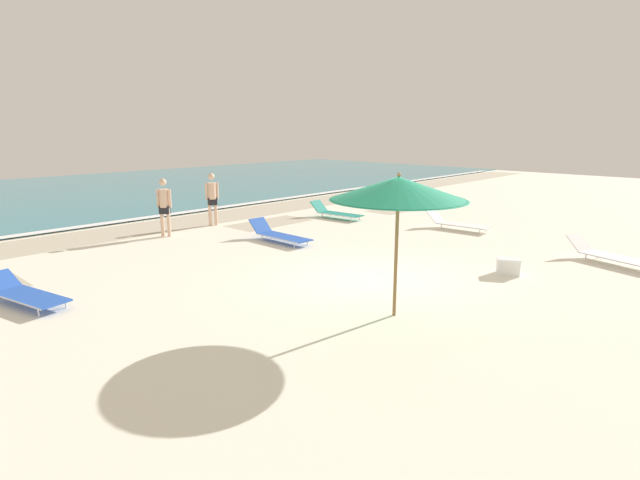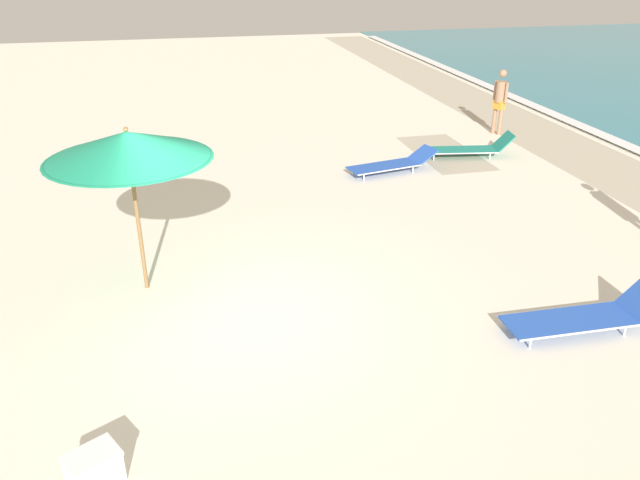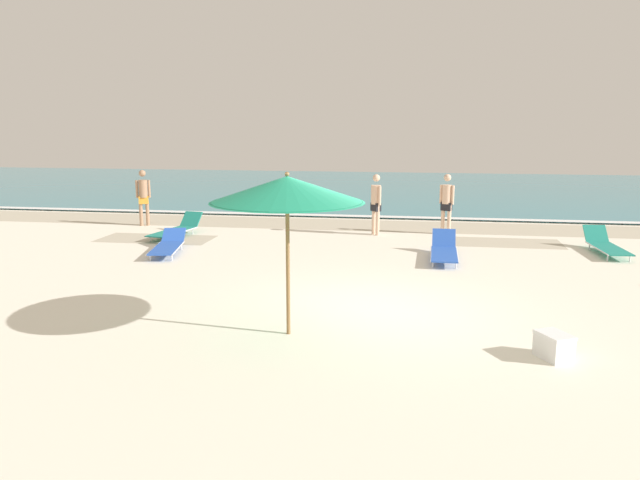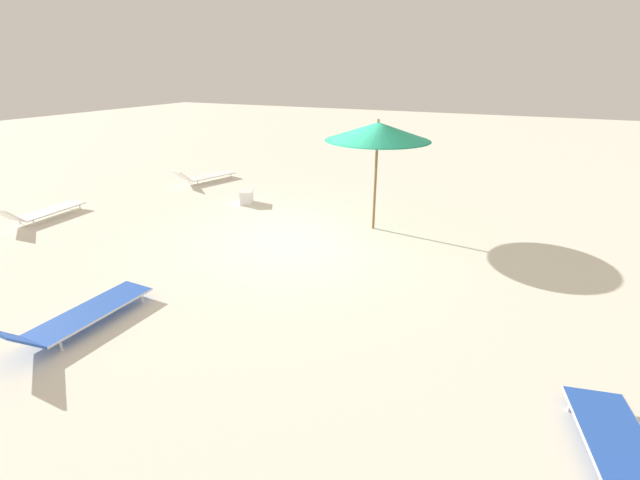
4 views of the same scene
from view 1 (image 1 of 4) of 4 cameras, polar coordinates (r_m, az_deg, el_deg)
The scene contains 11 objects.
ground_plane at distance 10.59m, azimuth 6.50°, elevation -5.70°, with size 60.00×60.00×0.16m.
ocean_water at distance 27.71m, azimuth -29.67°, elevation 4.39°, with size 60.00×19.38×0.07m.
beach_umbrella at distance 8.50m, azimuth 8.95°, elevation 5.80°, with size 2.34×2.34×2.52m.
sun_lounger_under_umbrella at distance 16.85m, azimuth 15.39°, elevation 1.89°, with size 0.73×2.11×0.56m.
sun_lounger_beside_umbrella at distance 14.12m, azimuth 30.18°, elevation -1.45°, with size 1.20×2.19×0.56m.
sun_lounger_near_water_right at distance 14.55m, azimuth -4.70°, elevation 0.64°, with size 0.66×2.19×0.57m.
sun_lounger_mid_beach_solo at distance 10.97m, azimuth -30.71°, elevation -5.25°, with size 1.03×2.22×0.47m.
sun_lounger_mid_beach_pair_a at distance 18.29m, azimuth 1.81°, elevation 3.17°, with size 0.74×2.11×0.57m.
beachgoer_wading_adult at distance 15.79m, azimuth -17.38°, elevation 3.95°, with size 0.33×0.37×1.76m.
beachgoer_shoreline_child at distance 17.21m, azimuth -12.23°, elevation 4.93°, with size 0.41×0.29×1.76m.
cooler_box at distance 12.07m, azimuth 20.70°, elevation -2.83°, with size 0.55×0.61×0.37m.
Camera 1 is at (-8.10, -5.93, 3.25)m, focal length 28.00 mm.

